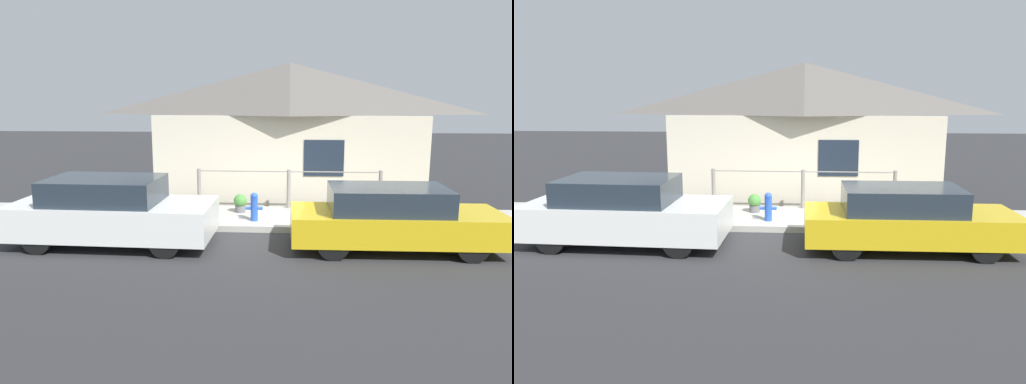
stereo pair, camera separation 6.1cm
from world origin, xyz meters
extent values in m
plane|color=#2D2D30|center=(0.00, 0.00, 0.00)|extent=(60.00, 60.00, 0.00)
cube|color=#B2AFA8|center=(0.00, 1.05, 0.07)|extent=(24.00, 2.09, 0.15)
cube|color=beige|center=(0.00, 2.75, 1.28)|extent=(7.69, 0.12, 2.56)
cube|color=#1E2838|center=(0.96, 2.68, 1.41)|extent=(1.10, 0.04, 1.00)
pyramid|color=#605B56|center=(0.00, 3.79, 3.30)|extent=(8.09, 2.20, 1.48)
cylinder|color=gray|center=(-2.40, 1.94, 0.67)|extent=(0.10, 0.10, 1.04)
cylinder|color=gray|center=(0.00, 1.94, 0.67)|extent=(0.10, 0.10, 1.04)
cylinder|color=gray|center=(2.40, 1.94, 0.67)|extent=(0.10, 0.10, 1.04)
cylinder|color=gray|center=(0.00, 1.94, 1.13)|extent=(4.80, 0.03, 0.03)
cube|color=white|center=(-3.68, -1.08, 0.57)|extent=(4.25, 1.90, 0.69)
cube|color=#232D38|center=(-3.85, -1.08, 1.18)|extent=(2.35, 1.64, 0.51)
cylinder|color=black|center=(-2.36, -0.35, 0.30)|extent=(0.61, 0.22, 0.60)
cylinder|color=black|center=(-2.40, -1.89, 0.30)|extent=(0.61, 0.22, 0.60)
cylinder|color=black|center=(-4.96, -0.27, 0.30)|extent=(0.61, 0.22, 0.60)
cylinder|color=black|center=(-5.00, -1.82, 0.30)|extent=(0.61, 0.22, 0.60)
cube|color=gold|center=(2.18, -1.08, 0.52)|extent=(4.26, 1.69, 0.58)
cube|color=#232D38|center=(2.01, -1.08, 1.06)|extent=(2.35, 1.47, 0.50)
cylinder|color=black|center=(3.48, -0.37, 0.31)|extent=(0.62, 0.21, 0.61)
cylinder|color=black|center=(3.50, -1.77, 0.31)|extent=(0.62, 0.21, 0.61)
cylinder|color=black|center=(0.85, -0.40, 0.31)|extent=(0.62, 0.21, 0.61)
cylinder|color=black|center=(0.87, -1.80, 0.31)|extent=(0.62, 0.21, 0.61)
cylinder|color=blue|center=(-0.82, 0.54, 0.43)|extent=(0.17, 0.17, 0.56)
sphere|color=blue|center=(-0.82, 0.54, 0.74)|extent=(0.18, 0.18, 0.18)
cylinder|color=blue|center=(-0.95, 0.54, 0.45)|extent=(0.16, 0.08, 0.08)
cylinder|color=blue|center=(-0.69, 0.54, 0.45)|extent=(0.16, 0.08, 0.08)
cylinder|color=slate|center=(-1.24, 1.40, 0.23)|extent=(0.27, 0.27, 0.18)
sphere|color=#4C8E3D|center=(-1.24, 1.40, 0.45)|extent=(0.34, 0.34, 0.34)
camera|label=1|loc=(-0.01, -11.09, 3.17)|focal=35.00mm
camera|label=2|loc=(0.05, -11.08, 3.17)|focal=35.00mm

